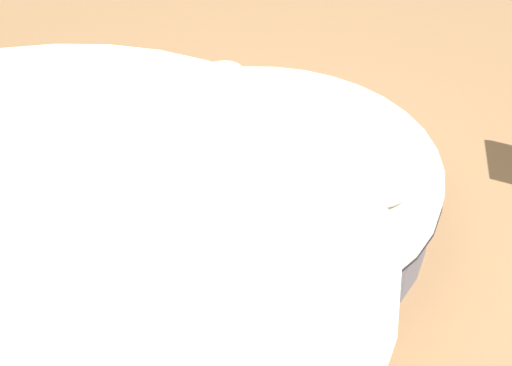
{
  "coord_description": "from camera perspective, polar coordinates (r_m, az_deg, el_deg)",
  "views": [
    {
      "loc": [
        -2.11,
        -2.69,
        3.11
      ],
      "look_at": [
        0.0,
        0.0,
        0.32
      ],
      "focal_mm": 45.84,
      "sensor_mm": 36.0,
      "label": 1
    }
  ],
  "objects": [
    {
      "name": "ground_plane",
      "position": [
        4.62,
        -0.0,
        -3.08
      ],
      "size": [
        16.0,
        16.0,
        0.0
      ],
      "primitive_type": "plane",
      "color": "olive"
    },
    {
      "name": "throw_pillow_0",
      "position": [
        4.02,
        11.28,
        -0.13
      ],
      "size": [
        0.48,
        0.33,
        0.15
      ],
      "primitive_type": "ellipsoid",
      "color": "silver",
      "rests_on": "round_bed"
    },
    {
      "name": "throw_pillow_1",
      "position": [
        5.0,
        -3.62,
        9.29
      ],
      "size": [
        0.49,
        0.3,
        0.17
      ],
      "primitive_type": "ellipsoid",
      "color": "beige",
      "rests_on": "round_bed"
    },
    {
      "name": "round_bed",
      "position": [
        4.44,
        -0.0,
        -0.47
      ],
      "size": [
        2.44,
        2.44,
        0.53
      ],
      "color": "#595966",
      "rests_on": "ground_plane"
    }
  ]
}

